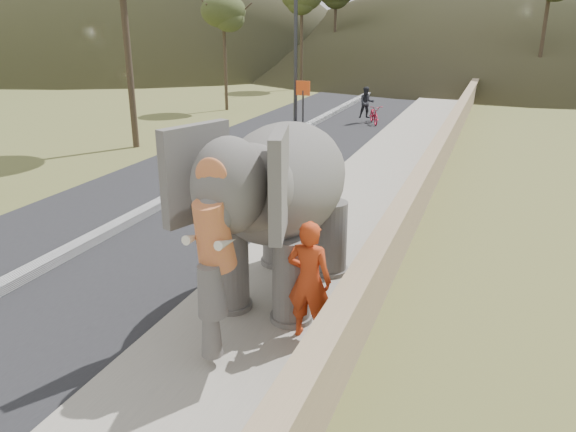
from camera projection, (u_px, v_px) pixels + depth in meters
name	position (u px, v px, depth m)	size (l,w,h in m)	color
ground	(189.00, 411.00, 7.37)	(160.00, 160.00, 0.00)	olive
road	(211.00, 180.00, 17.85)	(7.00, 120.00, 0.03)	black
median	(211.00, 177.00, 17.82)	(0.35, 120.00, 0.22)	black
walkway	(365.00, 194.00, 16.17)	(3.00, 120.00, 0.15)	#9E9687
parapet	(425.00, 184.00, 15.46)	(0.30, 120.00, 1.10)	tan
lamppost	(303.00, 18.00, 23.06)	(1.76, 0.36, 8.00)	#2C2C31
signboard	(303.00, 99.00, 23.69)	(0.60, 0.08, 2.40)	#2D2D33
elephant_and_man	(284.00, 207.00, 9.84)	(2.49, 4.53, 3.23)	#68635E
motorcyclist	(371.00, 110.00, 27.22)	(1.47, 1.83, 1.76)	maroon
trees	(430.00, 34.00, 30.55)	(42.33, 42.72, 9.03)	#473828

